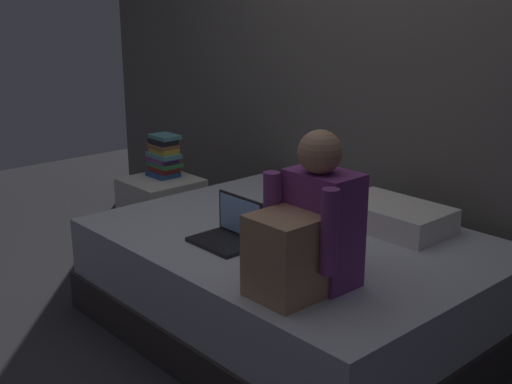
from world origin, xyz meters
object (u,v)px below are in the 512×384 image
nightstand (162,217)px  pillow (394,216)px  laptop (230,232)px  book_stack (164,157)px  bed (294,282)px  person_sitting (308,230)px

nightstand → pillow: bearing=13.5°
laptop → pillow: size_ratio=0.57×
nightstand → book_stack: 0.40m
book_stack → nightstand: bearing=-55.3°
nightstand → laptop: bearing=-18.1°
bed → person_sitting: person_sitting is taller
person_sitting → book_stack: 1.89m
nightstand → laptop: size_ratio=1.64×
book_stack → bed: bearing=-5.5°
person_sitting → pillow: person_sitting is taller
bed → nightstand: (-1.30, 0.07, 0.01)m
person_sitting → laptop: person_sitting is taller
pillow → book_stack: (-1.61, -0.32, 0.08)m
person_sitting → laptop: bearing=170.9°
person_sitting → pillow: (-0.20, 0.86, -0.19)m
laptop → pillow: (0.41, 0.76, 0.01)m
pillow → person_sitting: bearing=-76.9°
nightstand → pillow: 1.65m
nightstand → book_stack: book_stack is taller
bed → laptop: 0.46m
bed → laptop: size_ratio=6.25×
nightstand → person_sitting: person_sitting is taller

